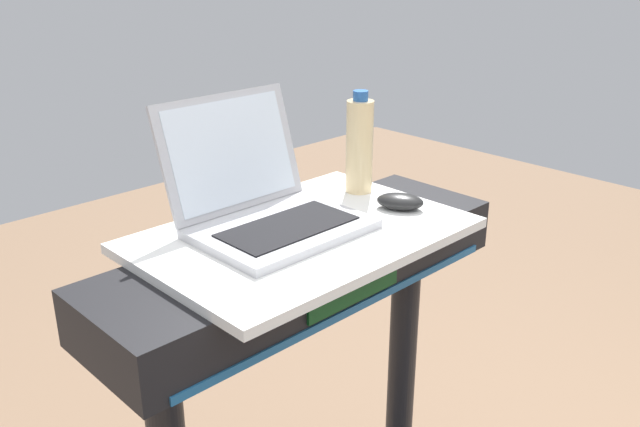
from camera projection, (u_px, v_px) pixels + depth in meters
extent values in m
cylinder|color=black|center=(401.00, 387.00, 1.76)|extent=(0.07, 0.07, 0.82)
cube|color=black|center=(303.00, 265.00, 1.37)|extent=(0.90, 0.28, 0.11)
cube|color=#0C3F19|center=(355.00, 289.00, 1.28)|extent=(0.24, 0.01, 0.06)
cube|color=#1E598C|center=(354.00, 309.00, 1.29)|extent=(0.81, 0.00, 0.02)
cube|color=white|center=(302.00, 235.00, 1.35)|extent=(0.64, 0.43, 0.02)
cube|color=#B7B7BC|center=(282.00, 229.00, 1.33)|extent=(0.32, 0.24, 0.02)
cube|color=black|center=(288.00, 226.00, 1.31)|extent=(0.27, 0.13, 0.00)
cube|color=#B7B7BC|center=(231.00, 152.00, 1.39)|extent=(0.32, 0.08, 0.23)
cube|color=white|center=(232.00, 152.00, 1.38)|extent=(0.28, 0.06, 0.20)
ellipsoid|color=black|center=(400.00, 201.00, 1.45)|extent=(0.10, 0.12, 0.03)
cylinder|color=beige|center=(360.00, 147.00, 1.52)|extent=(0.06, 0.06, 0.21)
cylinder|color=#2659A5|center=(361.00, 96.00, 1.48)|extent=(0.03, 0.03, 0.02)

